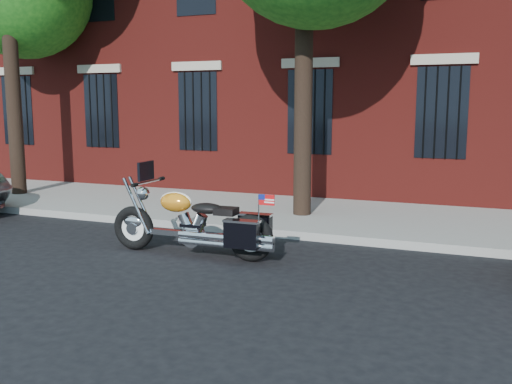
% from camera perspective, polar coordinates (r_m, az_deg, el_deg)
% --- Properties ---
extents(ground, '(120.00, 120.00, 0.00)m').
position_cam_1_polar(ground, '(9.34, -3.70, -6.05)').
color(ground, black).
rests_on(ground, ground).
extents(curb, '(40.00, 0.16, 0.15)m').
position_cam_1_polar(curb, '(10.55, -0.47, -3.89)').
color(curb, gray).
rests_on(curb, ground).
extents(sidewalk, '(40.00, 3.60, 0.15)m').
position_cam_1_polar(sidewalk, '(12.27, 2.87, -2.10)').
color(sidewalk, gray).
rests_on(sidewalk, ground).
extents(motorcycle, '(2.93, 0.85, 1.47)m').
position_cam_1_polar(motorcycle, '(9.01, -5.82, -3.36)').
color(motorcycle, black).
rests_on(motorcycle, ground).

